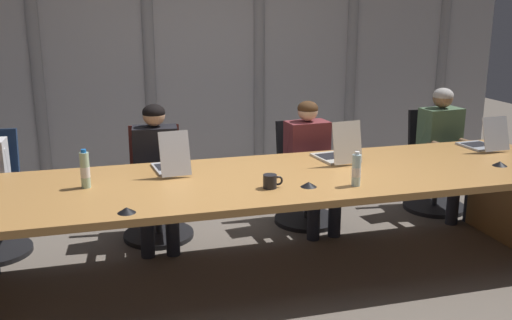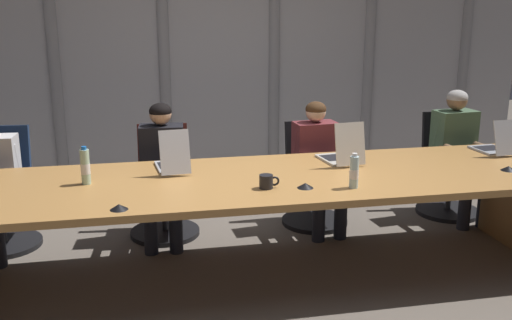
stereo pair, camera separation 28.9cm
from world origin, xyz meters
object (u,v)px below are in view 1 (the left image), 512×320
Objects in this scene: person_center at (311,158)px; conference_mic_middle at (500,164)px; conference_mic_left_side at (127,210)px; office_chair_right_mid at (434,172)px; water_bottle_primary at (356,170)px; laptop_left_mid at (171,164)px; coffee_mug_near at (270,181)px; conference_mic_right_side at (309,184)px; office_chair_center at (305,184)px; office_chair_left_mid at (157,196)px; person_right_mid at (445,144)px; water_bottle_secondary at (85,170)px; laptop_right_mid at (484,142)px; person_left_mid at (156,167)px; laptop_center at (337,153)px.

person_center reaches higher than conference_mic_middle.
person_center is at bearing 38.25° from conference_mic_left_side.
office_chair_right_mid is 2.07m from water_bottle_primary.
laptop_left_mid is 3.23× the size of coffee_mug_near.
conference_mic_middle is 1.00× the size of conference_mic_right_side.
coffee_mug_near is (-0.57, 0.10, -0.06)m from water_bottle_primary.
coffee_mug_near is at bearing -51.87° from office_chair_right_mid.
laptop_left_mid is at bearing -72.95° from person_center.
office_chair_right_mid is at bearing 31.06° from coffee_mug_near.
office_chair_center is at bearing 70.22° from conference_mic_right_side.
water_bottle_primary reaches higher than conference_mic_right_side.
office_chair_center is at bearing 94.65° from office_chair_left_mid.
water_bottle_primary reaches higher than office_chair_right_mid.
water_bottle_primary is (-1.48, -1.19, 0.18)m from person_right_mid.
office_chair_center is at bearing 25.20° from water_bottle_secondary.
office_chair_left_mid is at bearing 154.67° from conference_mic_middle.
conference_mic_middle is (2.49, -1.18, 0.42)m from office_chair_left_mid.
laptop_right_mid is 1.59m from office_chair_center.
laptop_left_mid is 0.47× the size of office_chair_right_mid.
person_right_mid reaches higher than coffee_mug_near.
coffee_mug_near is 1.25× the size of conference_mic_right_side.
person_right_mid reaches higher than conference_mic_middle.
person_left_mid is 10.58× the size of conference_mic_right_side.
office_chair_center is at bearing -7.49° from laptop_center.
office_chair_left_mid is at bearing 132.00° from water_bottle_primary.
office_chair_right_mid is at bearing -69.49° from laptop_center.
water_bottle_secondary reaches higher than office_chair_right_mid.
laptop_right_mid is at bearing -95.11° from laptop_left_mid.
office_chair_center is 0.33m from person_center.
conference_mic_right_side is at bearing 39.52° from office_chair_left_mid.
office_chair_right_mid is (1.35, 0.00, 0.01)m from office_chair_center.
water_bottle_secondary is at bearing 111.82° from conference_mic_left_side.
conference_mic_right_side is (0.85, -0.61, -0.05)m from laptop_left_mid.
person_center reaches higher than office_chair_center.
conference_mic_left_side is at bearing -173.94° from conference_mic_middle.
person_center is (1.35, -0.00, -0.02)m from person_left_mid.
coffee_mug_near is at bearing -139.29° from laptop_left_mid.
person_center is 2.05m from water_bottle_secondary.
laptop_right_mid is 3.67× the size of conference_mic_right_side.
person_right_mid is at bearing 23.67° from conference_mic_left_side.
laptop_center is 1.48m from person_left_mid.
coffee_mug_near is 0.26m from conference_mic_right_side.
conference_mic_left_side is 1.00× the size of conference_mic_right_side.
laptop_center reaches higher than coffee_mug_near.
person_center reaches higher than laptop_right_mid.
person_right_mid reaches higher than office_chair_center.
person_left_mid reaches higher than coffee_mug_near.
person_right_mid is at bearing 32.18° from conference_mic_right_side.
office_chair_right_mid is 3.41m from water_bottle_secondary.
laptop_right_mid is 3.28m from water_bottle_secondary.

